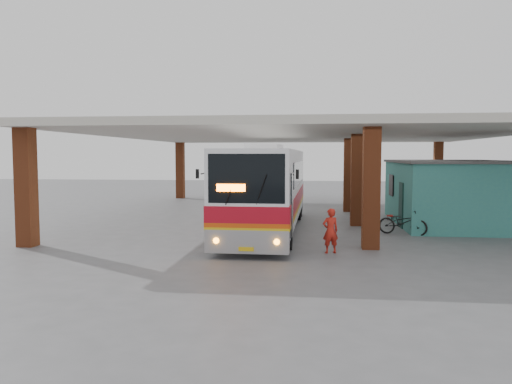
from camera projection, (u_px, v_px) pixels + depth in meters
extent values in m
plane|color=#515154|center=(291.00, 234.00, 21.24)|extent=(90.00, 90.00, 0.00)
cube|color=#984321|center=(371.00, 188.00, 17.76)|extent=(0.60, 0.60, 4.35)
cube|color=#984321|center=(357.00, 180.00, 23.70)|extent=(0.60, 0.60, 4.35)
cube|color=#984321|center=(349.00, 175.00, 29.64)|extent=(0.60, 0.60, 4.35)
cube|color=#984321|center=(26.00, 187.00, 18.24)|extent=(0.60, 0.60, 4.35)
cube|color=#984321|center=(180.00, 170.00, 39.04)|extent=(0.60, 0.60, 4.35)
cube|color=#984321|center=(438.00, 171.00, 36.74)|extent=(0.60, 0.60, 4.35)
cube|color=beige|center=(306.00, 134.00, 27.29)|extent=(21.00, 23.00, 0.30)
cube|color=teal|center=(449.00, 193.00, 24.21)|extent=(5.00, 8.00, 3.00)
cube|color=#4E4E4E|center=(450.00, 162.00, 24.10)|extent=(5.20, 8.20, 0.12)
cube|color=#133630|center=(401.00, 205.00, 23.06)|extent=(0.08, 0.95, 2.10)
cube|color=black|center=(392.00, 185.00, 25.97)|extent=(0.08, 1.20, 1.00)
cube|color=black|center=(391.00, 185.00, 25.97)|extent=(0.04, 1.30, 1.10)
cube|color=white|center=(268.00, 185.00, 22.13)|extent=(2.81, 12.99, 3.03)
cube|color=white|center=(265.00, 148.00, 20.95)|extent=(1.32, 3.25, 0.27)
cube|color=gray|center=(247.00, 241.00, 16.02)|extent=(2.72, 0.46, 0.76)
cube|color=#AD0C1B|center=(268.00, 198.00, 22.18)|extent=(2.85, 12.99, 0.54)
cube|color=#D1460B|center=(268.00, 205.00, 22.20)|extent=(2.85, 12.99, 0.14)
cube|color=gold|center=(268.00, 208.00, 22.21)|extent=(2.85, 12.99, 0.11)
cube|color=black|center=(246.00, 179.00, 15.72)|extent=(2.45, 0.12, 1.57)
cube|color=black|center=(240.00, 172.00, 23.12)|extent=(0.13, 9.72, 0.97)
cube|color=black|center=(299.00, 172.00, 22.78)|extent=(0.13, 9.72, 0.97)
cube|color=#FF5905|center=(231.00, 188.00, 15.74)|extent=(0.92, 0.06, 0.24)
sphere|color=orange|center=(216.00, 241.00, 15.92)|extent=(0.19, 0.19, 0.19)
sphere|color=orange|center=(277.00, 242.00, 15.67)|extent=(0.19, 0.19, 0.19)
cube|color=gold|center=(246.00, 249.00, 15.80)|extent=(0.49, 0.03, 0.13)
cylinder|color=black|center=(222.00, 234.00, 17.90)|extent=(0.36, 1.08, 1.08)
cylinder|color=black|center=(287.00, 235.00, 17.61)|extent=(0.36, 1.08, 1.08)
cylinder|color=black|center=(253.00, 209.00, 26.13)|extent=(0.36, 1.08, 1.08)
cylinder|color=black|center=(298.00, 210.00, 25.84)|extent=(0.36, 1.08, 1.08)
cylinder|color=black|center=(256.00, 206.00, 27.52)|extent=(0.36, 1.08, 1.08)
cylinder|color=black|center=(299.00, 207.00, 27.23)|extent=(0.36, 1.08, 1.08)
imported|color=black|center=(403.00, 222.00, 21.00)|extent=(2.16, 1.48, 1.08)
imported|color=red|center=(330.00, 231.00, 17.03)|extent=(0.65, 0.54, 1.54)
cube|color=red|center=(393.00, 216.00, 25.64)|extent=(0.58, 0.58, 0.06)
cube|color=red|center=(396.00, 210.00, 25.68)|extent=(0.23, 0.42, 0.63)
cylinder|color=black|center=(392.00, 219.00, 25.43)|extent=(0.03, 0.03, 0.21)
cylinder|color=black|center=(398.00, 219.00, 25.54)|extent=(0.03, 0.03, 0.21)
cylinder|color=black|center=(388.00, 218.00, 25.77)|extent=(0.03, 0.03, 0.21)
cylinder|color=black|center=(394.00, 218.00, 25.87)|extent=(0.03, 0.03, 0.21)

